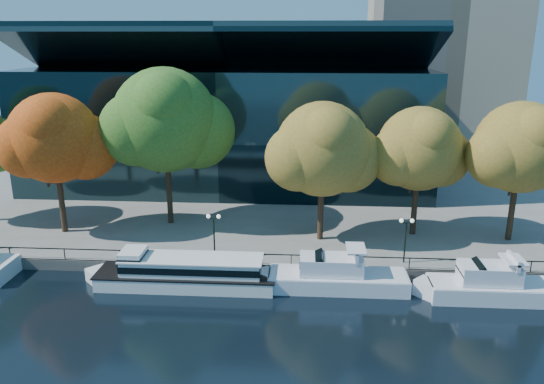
# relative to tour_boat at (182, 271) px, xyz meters

# --- Properties ---
(ground) EXTENTS (160.00, 160.00, 0.00)m
(ground) POSITION_rel_tour_boat_xyz_m (3.97, -0.81, -1.31)
(ground) COLOR black
(ground) RESTS_ON ground
(promenade) EXTENTS (90.00, 67.08, 1.00)m
(promenade) POSITION_rel_tour_boat_xyz_m (3.97, 35.57, -0.81)
(promenade) COLOR slate
(promenade) RESTS_ON ground
(railing) EXTENTS (88.20, 0.08, 0.99)m
(railing) POSITION_rel_tour_boat_xyz_m (3.97, 2.44, 0.63)
(railing) COLOR black
(railing) RESTS_ON promenade
(convention_building) EXTENTS (50.00, 24.57, 21.43)m
(convention_building) POSITION_rel_tour_boat_xyz_m (-0.03, 30.98, 7.20)
(convention_building) COLOR black
(convention_building) RESTS_ON ground
(tour_boat) EXTENTS (16.18, 3.61, 3.07)m
(tour_boat) POSITION_rel_tour_boat_xyz_m (0.00, 0.00, 0.00)
(tour_boat) COLOR white
(tour_boat) RESTS_ON ground
(cruiser_near) EXTENTS (12.57, 3.24, 3.64)m
(cruiser_near) POSITION_rel_tour_boat_xyz_m (12.36, 0.35, -0.17)
(cruiser_near) COLOR silver
(cruiser_near) RESTS_ON ground
(cruiser_far) EXTENTS (11.29, 3.13, 3.69)m
(cruiser_far) POSITION_rel_tour_boat_xyz_m (24.54, -0.61, -0.14)
(cruiser_far) COLOR silver
(cruiser_far) RESTS_ON ground
(tree_1) EXTENTS (10.84, 8.89, 13.84)m
(tree_1) POSITION_rel_tour_boat_xyz_m (-13.86, 9.04, 9.01)
(tree_1) COLOR black
(tree_1) RESTS_ON promenade
(tree_2) EXTENTS (13.08, 10.72, 16.07)m
(tree_2) POSITION_rel_tour_boat_xyz_m (-3.81, 12.27, 10.31)
(tree_2) COLOR black
(tree_2) RESTS_ON promenade
(tree_3) EXTENTS (11.04, 9.05, 13.28)m
(tree_3) POSITION_rel_tour_boat_xyz_m (11.75, 8.74, 8.37)
(tree_3) COLOR black
(tree_3) RESTS_ON promenade
(tree_4) EXTENTS (10.04, 8.23, 12.63)m
(tree_4) POSITION_rel_tour_boat_xyz_m (20.95, 10.71, 8.14)
(tree_4) COLOR black
(tree_4) RESTS_ON promenade
(tree_5) EXTENTS (10.59, 8.68, 13.31)m
(tree_5) POSITION_rel_tour_boat_xyz_m (29.92, 9.78, 8.58)
(tree_5) COLOR black
(tree_5) RESTS_ON promenade
(lamp_1) EXTENTS (1.26, 0.36, 4.03)m
(lamp_1) POSITION_rel_tour_boat_xyz_m (2.12, 3.69, 2.68)
(lamp_1) COLOR black
(lamp_1) RESTS_ON promenade
(lamp_2) EXTENTS (1.26, 0.36, 4.03)m
(lamp_2) POSITION_rel_tour_boat_xyz_m (18.73, 3.69, 2.68)
(lamp_2) COLOR black
(lamp_2) RESTS_ON promenade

